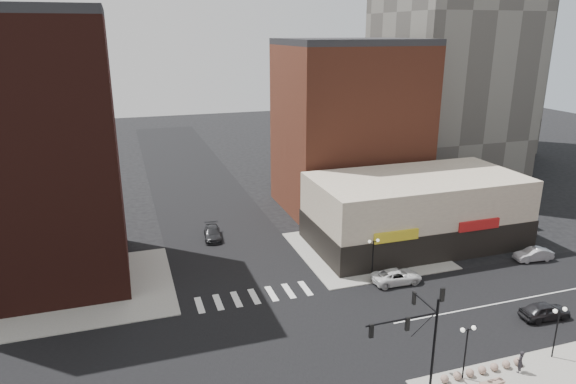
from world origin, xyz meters
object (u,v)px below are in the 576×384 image
dark_sedan_east (545,311)px  silver_sedan (533,254)px  stone_bench (492,384)px  street_lamp_ne (373,249)px  white_suv (397,276)px  street_lamp_se_a (467,339)px  pedestrian (520,362)px  traffic_signal (420,326)px  street_lamp_se_b (558,320)px  dark_sedan_north (212,233)px

dark_sedan_east → silver_sedan: 12.56m
silver_sedan → stone_bench: size_ratio=2.29×
street_lamp_ne → white_suv: size_ratio=0.83×
street_lamp_se_a → silver_sedan: bearing=36.5°
silver_sedan → pedestrian: 21.54m
traffic_signal → street_lamp_se_a: 4.12m
street_lamp_se_b → pedestrian: street_lamp_se_b is taller
street_lamp_se_a → white_suv: (2.93, 14.50, -2.60)m
street_lamp_se_a → stone_bench: street_lamp_se_a is taller
street_lamp_se_b → traffic_signal: bearing=179.2°
traffic_signal → street_lamp_se_a: (3.76, -0.17, -1.67)m
traffic_signal → silver_sedan: (23.35, 14.33, -4.27)m
street_lamp_se_a → pedestrian: size_ratio=2.41×
street_lamp_se_b → street_lamp_ne: bearing=113.6°
stone_bench → white_suv: bearing=81.3°
dark_sedan_east → pedestrian: size_ratio=2.54×
silver_sedan → traffic_signal: bearing=-53.0°
street_lamp_se_a → dark_sedan_north: bearing=111.3°
stone_bench → dark_sedan_north: bearing=109.5°
street_lamp_ne → silver_sedan: size_ratio=1.00×
silver_sedan → pedestrian: size_ratio=2.43×
traffic_signal → dark_sedan_north: traffic_signal is taller
white_suv → stone_bench: white_suv is taller
white_suv → pedestrian: bearing=-173.3°
street_lamp_ne → dark_sedan_north: size_ratio=0.88×
street_lamp_se_b → stone_bench: (-6.67, -1.48, -2.95)m
traffic_signal → pedestrian: traffic_signal is taller
street_lamp_se_a → dark_sedan_north: street_lamp_se_a is taller
stone_bench → traffic_signal: bearing=159.1°
street_lamp_ne → pedestrian: bearing=-78.8°
street_lamp_ne → dark_sedan_east: bearing=-46.5°
street_lamp_se_b → silver_sedan: size_ratio=1.00×
street_lamp_ne → dark_sedan_north: 20.51m
dark_sedan_north → street_lamp_se_b: bearing=-50.8°
traffic_signal → street_lamp_ne: size_ratio=1.87×
street_lamp_ne → stone_bench: street_lamp_ne is taller
street_lamp_se_b → pedestrian: (-3.69, -0.70, -2.31)m
white_suv → stone_bench: size_ratio=2.74×
street_lamp_ne → street_lamp_se_b: bearing=-66.4°
dark_sedan_east → dark_sedan_north: size_ratio=0.93×
street_lamp_se_a → dark_sedan_east: size_ratio=0.95×
dark_sedan_east → street_lamp_se_b: bearing=145.7°
dark_sedan_east → street_lamp_ne: bearing=47.6°
traffic_signal → white_suv: 16.38m
street_lamp_se_b → dark_sedan_east: (3.73, 4.70, -2.55)m
white_suv → dark_sedan_north: bearing=43.4°
white_suv → stone_bench: 16.06m
traffic_signal → silver_sedan: size_ratio=1.86×
street_lamp_se_b → dark_sedan_north: street_lamp_se_b is taller
white_suv → dark_sedan_north: white_suv is taller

